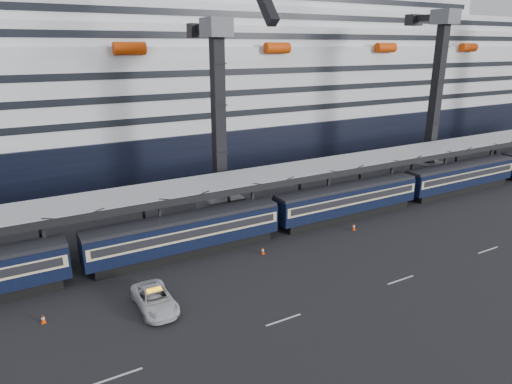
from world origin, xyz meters
The scene contains 10 objects.
ground centered at (0.00, 0.00, 0.00)m, with size 260.00×260.00×0.00m, color black.
train centered at (-4.65, 10.00, 2.20)m, with size 133.05×3.00×4.05m.
canopy centered at (0.00, 14.00, 5.25)m, with size 130.00×6.25×5.53m.
cruise_ship centered at (-1.08, 45.99, 12.34)m, with size 214.09×28.84×34.00m.
crane_dark_near centered at (-20.00, 18.59, 11.93)m, with size 4.50×17.75×35.08m.
crane_dark_mid centered at (15.00, 17.59, 13.36)m, with size 4.50×18.24×39.64m.
pickup_truck centered at (-33.63, 2.18, 0.77)m, with size 2.56×5.54×1.54m, color silver.
traffic_cone_b centered at (-41.28, 4.37, 0.34)m, with size 0.35×0.35×0.70m.
traffic_cone_c centered at (-21.61, 6.34, 0.35)m, with size 0.35×0.35×0.70m.
traffic_cone_d centered at (-9.97, 6.55, 0.39)m, with size 0.39×0.39×0.78m.
Camera 1 is at (-42.15, -28.04, 19.16)m, focal length 32.00 mm.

